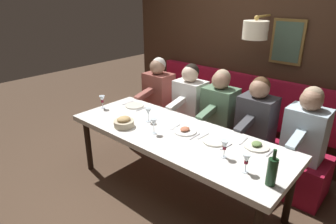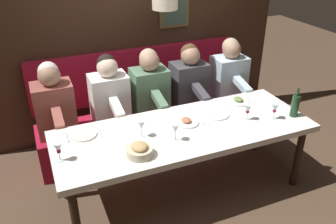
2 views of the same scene
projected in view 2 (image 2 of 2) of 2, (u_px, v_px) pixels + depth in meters
The scene contains 20 objects.
ground_plane at pixel (183, 190), 3.61m from camera, with size 12.00×12.00×0.00m, color #4C3828.
dining_table at pixel (184, 134), 3.29m from camera, with size 0.90×2.42×0.74m.
banquette_bench at pixel (152, 130), 4.23m from camera, with size 0.52×2.62×0.45m, color maroon.
back_wall_panel at pixel (134, 25), 4.16m from camera, with size 0.59×3.82×2.90m.
diner_nearest at pixel (229, 73), 4.29m from camera, with size 0.60×0.40×0.79m.
diner_near at pixel (189, 79), 4.10m from camera, with size 0.60×0.40×0.79m.
diner_middle at pixel (150, 86), 3.94m from camera, with size 0.60×0.40×0.79m.
diner_far at pixel (109, 93), 3.78m from camera, with size 0.60×0.40×0.79m.
diner_farthest at pixel (54, 102), 3.58m from camera, with size 0.60×0.40×0.79m.
place_setting_0 at pixel (238, 101), 3.74m from camera, with size 0.24×0.31×0.05m.
place_setting_1 at pixel (217, 115), 3.49m from camera, with size 0.24×0.32×0.01m.
place_setting_2 at pixel (84, 135), 3.15m from camera, with size 0.24×0.31×0.01m.
place_setting_3 at pixel (186, 122), 3.35m from camera, with size 0.24×0.32×0.05m.
wine_glass_0 at pixel (275, 108), 3.37m from camera, with size 0.07×0.07×0.16m.
wine_glass_1 at pixel (58, 148), 2.77m from camera, with size 0.07×0.07×0.16m.
wine_glass_2 at pixel (248, 109), 3.35m from camera, with size 0.07×0.07×0.16m.
wine_glass_3 at pixel (141, 125), 3.08m from camera, with size 0.07×0.07×0.16m.
wine_glass_4 at pixel (175, 129), 3.03m from camera, with size 0.07×0.07×0.16m.
wine_bottle at pixel (295, 105), 3.42m from camera, with size 0.08×0.08×0.30m.
bread_bowl at pixel (140, 150), 2.86m from camera, with size 0.22×0.22×0.12m.
Camera 2 is at (-2.52, 1.22, 2.42)m, focal length 37.50 mm.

